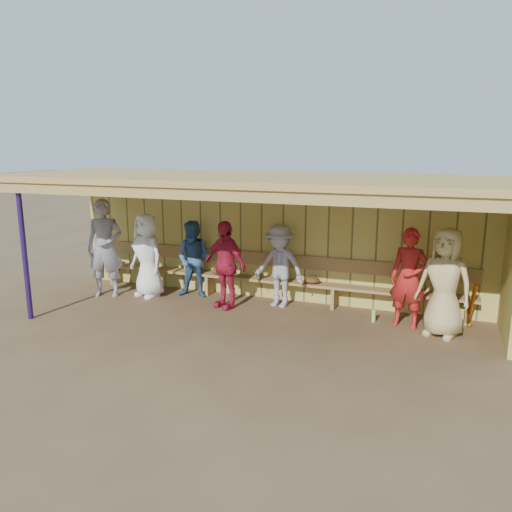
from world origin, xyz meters
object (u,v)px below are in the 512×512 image
Objects in this scene: player_c at (195,259)px; player_e at (279,266)px; player_b at (147,255)px; player_g at (409,278)px; player_a at (105,248)px; player_h at (445,283)px; player_d at (225,265)px; bench at (270,274)px.

player_e is (1.78, 0.00, 0.01)m from player_c.
player_g is (5.03, 0.00, -0.00)m from player_b.
player_h is (6.39, 0.05, -0.11)m from player_a.
player_h reaches higher than player_g.
player_d is 0.94× the size of player_h.
player_a is at bearing -167.93° from player_g.
player_h reaches higher than player_c.
player_b is 1.09× the size of player_c.
player_a is 1.17× the size of player_g.
player_b is at bearing -1.57° from player_a.
player_b is 0.22× the size of bench.
player_d is 1.05× the size of player_e.
player_e is 0.90× the size of player_h.
bench is (1.48, 0.31, -0.25)m from player_c.
player_d is at bearing -16.05° from player_a.
bench is (-2.64, 0.60, -0.31)m from player_g.
player_a is at bearing -142.37° from player_b.
player_c is at bearing -1.33° from player_a.
player_c is 0.98× the size of player_e.
player_g is 0.22× the size of bench.
player_a is 1.26× the size of player_e.
player_h is 3.32m from bench.
player_a is 1.28× the size of player_c.
player_c reaches higher than bench.
player_b is 2.48m from bench.
player_c is 4.71m from player_h.
player_b is at bearing -165.72° from bench.
player_h is at bearing -19.15° from player_a.
bench is at bearing 2.65° from player_c.
player_b is 0.96m from player_c.
player_d is at bearing -160.91° from player_h.
player_h is (0.55, -0.22, 0.04)m from player_g.
player_a is 6.39m from player_h.
bench is (2.39, 0.61, -0.32)m from player_b.
player_a reaches higher than player_d.
player_d is at bearing 16.21° from player_b.
player_e is at bearing -169.34° from player_h.
player_h is at bearing -14.38° from bench.
player_b is (0.81, 0.26, -0.14)m from player_a.
player_c is 0.88× the size of player_h.
player_b is at bearing -170.50° from player_g.
bench is at bearing 33.88° from player_b.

